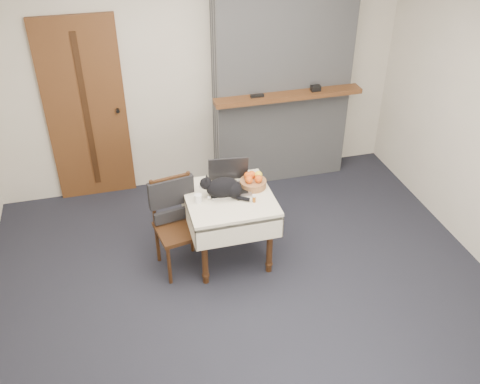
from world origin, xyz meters
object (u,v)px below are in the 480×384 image
object	(u,v)px
cat	(224,188)
side_table	(229,206)
door	(86,112)
laptop	(230,181)
pill_bottle	(254,198)
cream_jar	(198,198)
chair	(175,211)
fruit_basket	(253,181)

from	to	relation	value
cat	side_table	bearing A→B (deg)	10.77
door	laptop	xyz separation A→B (m)	(1.21, -1.34, -0.23)
door	pill_bottle	xyz separation A→B (m)	(1.36, -1.62, -0.26)
cream_jar	chair	size ratio (longest dim) A/B	0.08
laptop	fruit_basket	distance (m)	0.22
cream_jar	laptop	bearing A→B (deg)	25.25
laptop	chair	bearing A→B (deg)	-165.59
chair	cat	bearing A→B (deg)	-17.62
side_table	chair	xyz separation A→B (m)	(-0.49, 0.06, -0.01)
laptop	fruit_basket	size ratio (longest dim) A/B	1.65
fruit_basket	laptop	bearing A→B (deg)	170.46
side_table	cat	world-z (taller)	cat
laptop	pill_bottle	distance (m)	0.32
pill_bottle	fruit_basket	distance (m)	0.25
cat	pill_bottle	distance (m)	0.29
fruit_basket	pill_bottle	bearing A→B (deg)	-103.78
cat	chair	bearing A→B (deg)	-174.60
door	chair	world-z (taller)	door
chair	cream_jar	bearing A→B (deg)	-32.18
cream_jar	fruit_basket	bearing A→B (deg)	12.26
pill_bottle	laptop	bearing A→B (deg)	118.97
door	side_table	bearing A→B (deg)	-51.57
pill_bottle	chair	distance (m)	0.73
side_table	fruit_basket	world-z (taller)	fruit_basket
side_table	fruit_basket	distance (m)	0.32
fruit_basket	chair	xyz separation A→B (m)	(-0.74, -0.03, -0.18)
chair	laptop	bearing A→B (deg)	-2.41
door	chair	bearing A→B (deg)	-64.27
door	laptop	bearing A→B (deg)	-48.05
laptop	cream_jar	size ratio (longest dim) A/B	5.30
cat	fruit_basket	distance (m)	0.31
fruit_basket	door	bearing A→B (deg)	135.86
door	chair	distance (m)	1.62
door	fruit_basket	bearing A→B (deg)	-44.14
cat	cream_jar	world-z (taller)	cat
door	laptop	world-z (taller)	door
laptop	side_table	bearing A→B (deg)	-99.02
side_table	door	bearing A→B (deg)	128.43
door	fruit_basket	xyz separation A→B (m)	(1.42, -1.38, -0.24)
side_table	chair	world-z (taller)	chair
door	side_table	distance (m)	1.92
cream_jar	side_table	bearing A→B (deg)	4.28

